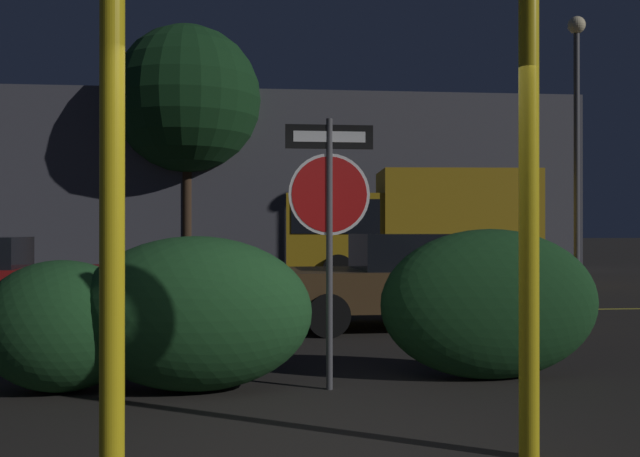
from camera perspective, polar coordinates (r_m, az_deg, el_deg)
The scene contains 12 objects.
road_center_stripe at distance 12.71m, azimuth -2.94°, elevation -6.72°, with size 32.13×0.12×0.01m, color gold.
stop_sign at distance 6.52m, azimuth 0.76°, elevation 2.31°, with size 0.81×0.06×2.48m.
yellow_pole_left at distance 4.19m, azimuth -16.29°, elevation 1.17°, with size 0.14×0.14×3.10m, color yellow.
yellow_pole_right at distance 4.75m, azimuth 16.37°, elevation 0.28°, with size 0.13×0.13×2.98m, color yellow.
hedge_bush_1 at distance 6.88m, azimuth -19.97°, elevation -7.33°, with size 1.46×1.04×1.19m, color #1E4C23.
hedge_bush_2 at distance 6.60m, azimuth -9.96°, elevation -6.70°, with size 2.13×1.19×1.40m, color #1E4C23.
hedge_bush_3 at distance 7.20m, azimuth 13.48°, elevation -5.89°, with size 2.18×0.82×1.47m, color #19421E.
passing_car_2 at distance 10.85m, azimuth 6.69°, elevation -4.15°, with size 4.15×2.13×1.40m.
delivery_truck at distance 19.63m, azimuth 7.18°, elevation 0.37°, with size 6.84×2.78×3.09m.
street_lamp at distance 20.97m, azimuth 19.84°, elevation 9.12°, with size 0.48×0.48×7.32m.
tree_0 at distance 24.07m, azimuth -10.58°, elevation 10.09°, with size 4.81×4.81×8.16m.
building_backdrop at distance 25.92m, azimuth -10.77°, elevation 3.40°, with size 27.47×4.48×6.14m, color #4C4C56.
Camera 1 is at (-0.54, -4.51, 1.45)m, focal length 40.00 mm.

